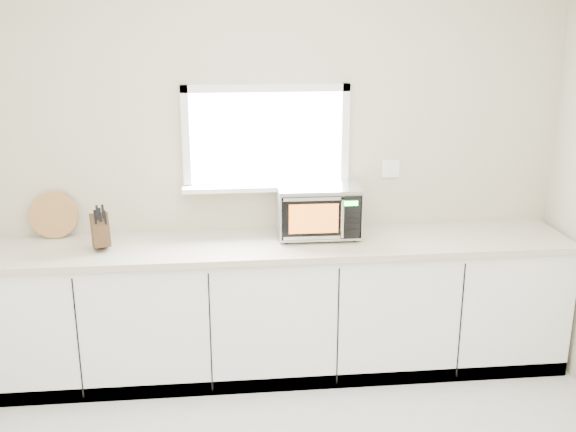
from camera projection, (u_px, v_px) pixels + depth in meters
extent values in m
cube|color=#C2B99A|center=(266.00, 167.00, 4.51)|extent=(4.00, 0.02, 2.70)
cube|color=white|center=(266.00, 138.00, 4.44)|extent=(1.00, 0.02, 0.60)
cube|color=white|center=(267.00, 187.00, 4.47)|extent=(1.12, 0.16, 0.03)
cube|color=white|center=(266.00, 88.00, 4.33)|extent=(1.10, 0.04, 0.05)
cube|color=white|center=(267.00, 186.00, 4.52)|extent=(1.10, 0.04, 0.05)
cube|color=white|center=(186.00, 140.00, 4.37)|extent=(0.05, 0.04, 0.70)
cube|color=white|center=(345.00, 137.00, 4.48)|extent=(0.05, 0.04, 0.70)
cube|color=white|center=(390.00, 169.00, 4.60)|extent=(0.12, 0.01, 0.12)
cube|color=white|center=(271.00, 310.00, 4.49)|extent=(3.92, 0.60, 0.88)
cube|color=beige|center=(271.00, 245.00, 4.35)|extent=(3.92, 0.64, 0.04)
cylinder|color=black|center=(286.00, 242.00, 4.32)|extent=(0.03, 0.03, 0.02)
cylinder|color=black|center=(282.00, 227.00, 4.63)|extent=(0.03, 0.03, 0.02)
cylinder|color=black|center=(355.00, 240.00, 4.36)|extent=(0.03, 0.03, 0.02)
cylinder|color=black|center=(346.00, 225.00, 4.67)|extent=(0.03, 0.03, 0.02)
cube|color=#B1B4B9|center=(318.00, 209.00, 4.45)|extent=(0.54, 0.41, 0.32)
cube|color=black|center=(322.00, 218.00, 4.25)|extent=(0.51, 0.02, 0.28)
cube|color=orange|center=(314.00, 219.00, 4.24)|extent=(0.31, 0.01, 0.19)
cylinder|color=silver|center=(343.00, 219.00, 4.24)|extent=(0.02, 0.02, 0.25)
cube|color=black|center=(350.00, 218.00, 4.26)|extent=(0.13, 0.01, 0.27)
cube|color=#19FF33|center=(351.00, 203.00, 4.23)|extent=(0.09, 0.01, 0.03)
cube|color=silver|center=(318.00, 185.00, 4.40)|extent=(0.54, 0.41, 0.01)
cube|color=#432E17|center=(100.00, 230.00, 4.19)|extent=(0.15, 0.23, 0.25)
cube|color=black|center=(95.00, 217.00, 4.11)|extent=(0.03, 0.04, 0.09)
cube|color=black|center=(100.00, 215.00, 4.11)|extent=(0.03, 0.04, 0.09)
cube|color=black|center=(105.00, 217.00, 4.13)|extent=(0.03, 0.04, 0.09)
cube|color=black|center=(97.00, 212.00, 4.10)|extent=(0.03, 0.04, 0.09)
cube|color=black|center=(103.00, 212.00, 4.12)|extent=(0.03, 0.04, 0.09)
cylinder|color=#A97C41|center=(54.00, 215.00, 4.39)|extent=(0.31, 0.07, 0.31)
cylinder|color=#B1B4B9|center=(335.00, 224.00, 4.43)|extent=(0.12, 0.12, 0.17)
cylinder|color=black|center=(335.00, 210.00, 4.40)|extent=(0.11, 0.11, 0.04)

